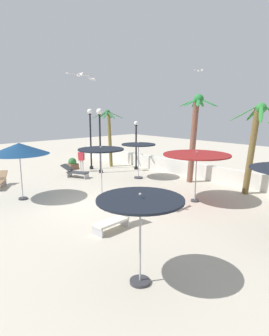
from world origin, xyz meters
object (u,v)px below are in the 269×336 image
lamp_post_2 (90,132)px  guest_0 (81,158)px  patio_umbrella_3 (101,154)px  patio_umbrella_5 (19,149)px  lamp_post_0 (136,143)px  seagull_0 (200,70)px  palm_tree_2 (195,129)px  seagull_1 (80,74)px  patio_umbrella_1 (138,147)px  lamp_post_1 (100,130)px  palm_tree_3 (254,139)px  patio_umbrella_2 (140,207)px  lounge_chair_1 (75,171)px  lounge_chair_2 (116,219)px  patio_umbrella_4 (197,156)px  palm_tree_1 (109,130)px  seagull_2 (92,79)px  planter (72,164)px

lamp_post_2 → guest_0: (0.32, -1.06, -1.79)m
patio_umbrella_3 → patio_umbrella_5: size_ratio=0.97×
lamp_post_0 → seagull_0: bearing=4.4°
palm_tree_2 → seagull_1: seagull_1 is taller
patio_umbrella_1 → lamp_post_1: lamp_post_1 is taller
palm_tree_3 → seagull_0: size_ratio=3.90×
patio_umbrella_3 → patio_umbrella_5: (-3.37, -2.41, 0.14)m
palm_tree_2 → patio_umbrella_2: bearing=-60.4°
patio_umbrella_2 → lounge_chair_1: patio_umbrella_2 is taller
palm_tree_3 → seagull_0: 5.27m
lamp_post_0 → lounge_chair_2: bearing=-46.6°
palm_tree_2 → lounge_chair_1: size_ratio=2.76×
patio_umbrella_1 → seagull_0: bearing=37.3°
patio_umbrella_4 → lamp_post_1: lamp_post_1 is taller
palm_tree_1 → lounge_chair_2: bearing=-36.4°
palm_tree_1 → palm_tree_3: bearing=3.5°
patio_umbrella_5 → patio_umbrella_4: bearing=45.4°
lounge_chair_2 → seagull_1: seagull_1 is taller
patio_umbrella_3 → seagull_0: size_ratio=2.28×
patio_umbrella_1 → seagull_2: bearing=-164.4°
lamp_post_0 → lounge_chair_2: lamp_post_0 is taller
palm_tree_1 → seagull_1: bearing=-42.7°
palm_tree_1 → planter: size_ratio=5.16×
patio_umbrella_4 → patio_umbrella_5: 8.52m
lamp_post_2 → seagull_1: size_ratio=3.83×
lamp_post_1 → seagull_1: (6.66, -5.61, 2.70)m
planter → patio_umbrella_3: bearing=-21.7°
guest_0 → patio_umbrella_1: bearing=21.4°
guest_0 → palm_tree_2: bearing=24.5°
patio_umbrella_5 → guest_0: patio_umbrella_5 is taller
patio_umbrella_1 → patio_umbrella_3: bearing=-60.6°
palm_tree_1 → guest_0: bearing=-82.8°
palm_tree_2 → palm_tree_3: bearing=2.4°
guest_0 → seagull_1: seagull_1 is taller
patio_umbrella_5 → lamp_post_0: bearing=100.0°
patio_umbrella_2 → palm_tree_3: size_ratio=0.51×
lamp_post_0 → planter: 5.03m
patio_umbrella_1 → lamp_post_0: size_ratio=0.66×
lounge_chair_1 → seagull_1: size_ratio=1.65×
patio_umbrella_5 → palm_tree_1: 9.35m
lounge_chair_1 → seagull_1: 9.17m
palm_tree_2 → patio_umbrella_5: bearing=-112.1°
patio_umbrella_1 → seagull_1: (3.65, -6.43, 3.67)m
palm_tree_1 → planter: (-0.94, -2.77, -2.43)m
lamp_post_1 → lamp_post_0: bearing=73.0°
patio_umbrella_1 → seagull_2: 5.71m
lamp_post_1 → guest_0: 2.46m
patio_umbrella_4 → palm_tree_3: (1.27, 3.09, 0.69)m
patio_umbrella_4 → palm_tree_2: 3.87m
palm_tree_2 → lamp_post_0: 5.42m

